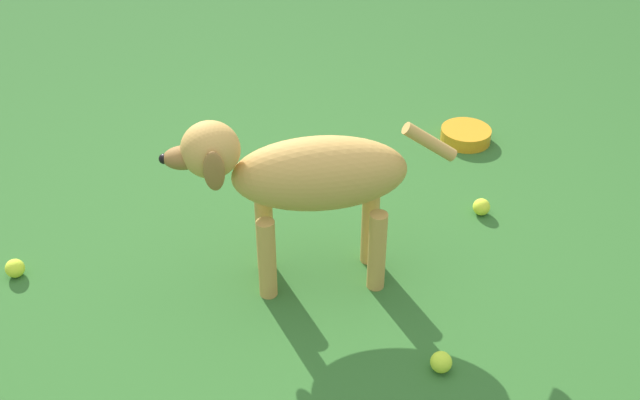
# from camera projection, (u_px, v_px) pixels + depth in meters

# --- Properties ---
(ground) EXTENTS (14.00, 14.00, 0.00)m
(ground) POSITION_uv_depth(u_px,v_px,m) (257.00, 285.00, 2.67)
(ground) COLOR #2D6026
(dog) EXTENTS (0.63, 0.75, 0.63)m
(dog) POSITION_uv_depth(u_px,v_px,m) (303.00, 177.00, 2.46)
(dog) COLOR #C69347
(dog) RESTS_ON ground
(tennis_ball_0) EXTENTS (0.07, 0.07, 0.07)m
(tennis_ball_0) POSITION_uv_depth(u_px,v_px,m) (481.00, 207.00, 2.99)
(tennis_ball_0) COLOR #D1DF31
(tennis_ball_0) RESTS_ON ground
(tennis_ball_1) EXTENTS (0.07, 0.07, 0.07)m
(tennis_ball_1) POSITION_uv_depth(u_px,v_px,m) (15.00, 268.00, 2.69)
(tennis_ball_1) COLOR #CDE230
(tennis_ball_1) RESTS_ON ground
(tennis_ball_2) EXTENTS (0.07, 0.07, 0.07)m
(tennis_ball_2) POSITION_uv_depth(u_px,v_px,m) (441.00, 362.00, 2.33)
(tennis_ball_2) COLOR #C2E332
(tennis_ball_2) RESTS_ON ground
(water_bowl) EXTENTS (0.22, 0.22, 0.06)m
(water_bowl) POSITION_uv_depth(u_px,v_px,m) (466.00, 135.00, 3.44)
(water_bowl) COLOR orange
(water_bowl) RESTS_ON ground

